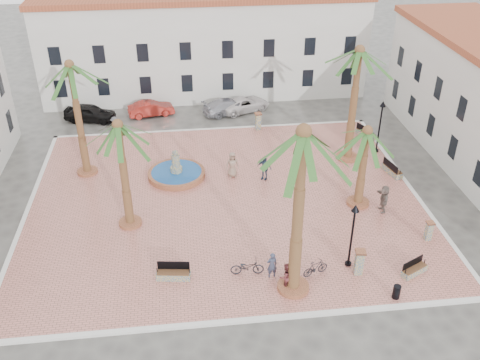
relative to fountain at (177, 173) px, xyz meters
The scene contains 35 objects.
ground 4.71m from the fountain, 47.03° to the right, with size 120.00×120.00×0.00m, color #56544F.
plaza 4.70m from the fountain, 47.03° to the right, with size 26.00×22.00×0.15m, color #CA7668.
kerb_n 8.22m from the fountain, 67.10° to the left, with size 26.30×0.30×0.16m, color silver.
kerb_s 14.79m from the fountain, 77.51° to the right, with size 26.30×0.30×0.16m, color silver.
kerb_e 16.56m from the fountain, 11.96° to the right, with size 0.30×22.30×0.16m, color silver.
kerb_w 10.39m from the fountain, 160.71° to the right, with size 0.30×22.30×0.16m, color silver.
building_north 17.41m from the fountain, 79.08° to the left, with size 30.40×7.40×9.50m.
fountain is the anchor object (origin of this frame).
palm_nw 9.66m from the fountain, 168.47° to the left, with size 4.76×4.76×8.52m.
palm_sw 8.57m from the fountain, 118.56° to the right, with size 4.67×4.67×7.22m.
palm_s 16.05m from the fountain, 64.56° to the right, with size 5.53×5.53×9.72m.
palm_e 13.64m from the fountain, 22.88° to the right, with size 4.84×4.84×5.74m.
palm_ne 14.96m from the fountain, ahead, with size 5.30×5.30×8.83m.
bench_s 10.93m from the fountain, 91.93° to the right, with size 1.93×0.82×0.99m.
bench_se 17.67m from the fountain, 43.34° to the right, with size 1.69×1.18×0.86m.
bench_e 15.65m from the fountain, ahead, with size 0.98×1.96×0.99m.
bench_ne 16.24m from the fountain, 16.37° to the left, with size 1.29×1.94×0.99m.
lamppost_s 14.70m from the fountain, 49.26° to the right, with size 0.44×0.44×4.09m.
lamppost_e 15.93m from the fountain, ahead, with size 0.46×0.46×4.23m.
bollard_se 15.28m from the fountain, 50.19° to the right, with size 0.64×0.64×1.56m.
bollard_n 9.88m from the fountain, 44.95° to the left, with size 0.60×0.60×1.49m.
bollard_e 17.54m from the fountain, 31.91° to the right, with size 0.47×0.47×1.26m.
litter_bin 17.77m from the fountain, 51.09° to the right, with size 0.40×0.40×0.78m, color black.
cyclist_a 12.48m from the fountain, 66.46° to the right, with size 0.59×0.39×1.62m, color #343A51.
bicycle_a 11.64m from the fountain, 71.62° to the right, with size 0.65×1.85×0.97m, color black.
cyclist_b 13.60m from the fountain, 65.92° to the right, with size 0.78×0.61×1.60m, color #5D2629.
bicycle_b 13.72m from the fountain, 57.38° to the right, with size 0.44×1.55×0.93m, color black.
pedestrian_fountain_a 4.09m from the fountain, ahead, with size 0.94×0.61×1.92m, color #886D5B.
pedestrian_fountain_b 6.35m from the fountain, 10.07° to the right, with size 1.07×0.45×1.82m, color #2A374E.
pedestrian_north 8.49m from the fountain, 124.60° to the left, with size 1.15×0.66×1.79m, color #434447.
pedestrian_east 14.54m from the fountain, 24.38° to the right, with size 1.74×0.55×1.88m, color #6C5D56.
car_black 13.01m from the fountain, 124.24° to the left, with size 1.78×4.42×1.51m, color black.
car_red 11.44m from the fountain, 100.25° to the left, with size 1.41×4.05×1.34m, color maroon.
car_silver 11.95m from the fountain, 65.86° to the left, with size 1.91×4.69×1.36m, color #A7A7AF.
car_white 12.98m from the fountain, 60.52° to the left, with size 2.13×4.63×1.29m, color silver.
Camera 1 is at (-2.63, -30.01, 19.98)m, focal length 40.00 mm.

